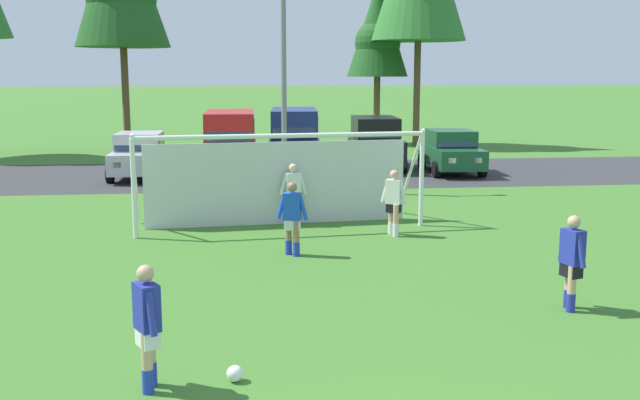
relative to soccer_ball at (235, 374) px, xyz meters
The scene contains 16 objects.
ground_plane 11.87m from the soccer_ball, 81.33° to the left, with size 400.00×400.00×0.00m, color #3D7028.
parking_lot_strip 19.95m from the soccer_ball, 84.86° to the left, with size 52.00×8.40×0.01m, color #333335.
soccer_ball is the anchor object (origin of this frame).
soccer_goal 10.05m from the soccer_ball, 83.33° to the left, with size 7.56×2.62×2.57m.
player_striker_near 10.09m from the soccer_ball, 81.20° to the left, with size 0.75×0.30×1.64m.
player_midfield_center 9.29m from the soccer_ball, 65.01° to the left, with size 0.61×0.54×1.64m.
player_defender_far 6.18m from the soccer_ball, 22.46° to the left, with size 0.34×0.75×1.64m.
player_winger_left 1.30m from the soccer_ball, behind, with size 0.39×0.73×1.64m.
player_winger_right 6.82m from the soccer_ball, 79.24° to the left, with size 0.71×0.35×1.64m.
parked_car_slot_far_left 19.86m from the soccer_ball, 100.52° to the left, with size 2.08×4.22×1.72m.
parked_car_slot_left 19.37m from the soccer_ball, 90.47° to the left, with size 2.26×4.83×2.52m.
parked_car_slot_center_left 21.08m from the soccer_ball, 83.35° to the left, with size 2.47×4.93×2.52m.
parked_car_slot_center 21.87m from the soccer_ball, 74.48° to the left, with size 2.34×4.70×2.16m.
parked_car_slot_center_right 21.30m from the soccer_ball, 66.06° to the left, with size 2.16×4.26×1.72m.
tree_center_back 33.31m from the soccer_ball, 75.96° to the left, with size 3.39×3.39×9.03m.
street_lamp 16.32m from the soccer_ball, 83.24° to the left, with size 2.00×0.32×7.53m.
Camera 1 is at (-1.71, -5.90, 4.00)m, focal length 41.33 mm.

